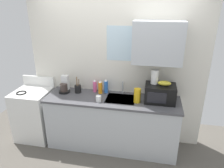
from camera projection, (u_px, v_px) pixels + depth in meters
name	position (u px, v px, depth m)	size (l,w,h in m)	color
kitchen_wall_assembly	(122.00, 67.00, 3.49)	(2.93, 0.42, 2.50)	silver
counter_unit	(112.00, 122.00, 3.56)	(2.16, 0.63, 0.90)	#B2B7BC
sink_faucet	(123.00, 87.00, 3.55)	(0.03, 0.03, 0.21)	#B2B5BA
stove_range	(35.00, 114.00, 3.82)	(0.60, 0.60, 1.08)	white
microwave	(160.00, 93.00, 3.25)	(0.46, 0.35, 0.27)	black
banana_bunch	(164.00, 83.00, 3.18)	(0.20, 0.11, 0.07)	gold
paper_towel_roll	(155.00, 77.00, 3.23)	(0.11, 0.11, 0.22)	white
coffee_maker	(65.00, 86.00, 3.60)	(0.19, 0.21, 0.28)	black
dish_soap_bottle_blue	(106.00, 86.00, 3.57)	(0.07, 0.07, 0.24)	blue
dish_soap_bottle_orange	(100.00, 87.00, 3.54)	(0.07, 0.07, 0.23)	orange
dish_soap_bottle_pink	(95.00, 86.00, 3.60)	(0.06, 0.06, 0.22)	#E55999
cereal_canister	(137.00, 96.00, 3.23)	(0.10, 0.10, 0.22)	gold
mug_white	(99.00, 99.00, 3.28)	(0.08, 0.08, 0.10)	white
utensil_crock	(78.00, 89.00, 3.59)	(0.11, 0.11, 0.29)	black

